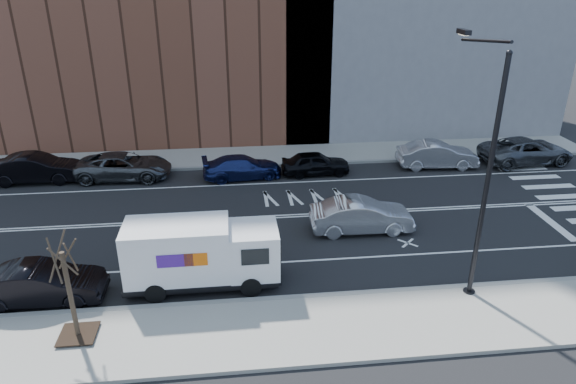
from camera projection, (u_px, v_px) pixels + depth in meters
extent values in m
plane|color=black|center=(269.00, 217.00, 25.44)|extent=(120.00, 120.00, 0.00)
cube|color=gray|center=(289.00, 330.00, 17.41)|extent=(44.00, 3.60, 0.15)
cube|color=gray|center=(259.00, 156.00, 33.42)|extent=(44.00, 3.60, 0.15)
cube|color=gray|center=(284.00, 299.00, 19.04)|extent=(44.00, 0.25, 0.17)
cube|color=gray|center=(260.00, 166.00, 31.78)|extent=(44.00, 0.25, 0.17)
cylinder|color=black|center=(487.00, 186.00, 17.61)|extent=(0.18, 0.18, 9.00)
cylinder|color=black|center=(469.00, 293.00, 19.38)|extent=(0.44, 0.44, 0.20)
sphere|color=black|center=(509.00, 53.00, 15.81)|extent=(0.20, 0.20, 0.20)
cylinder|color=black|center=(485.00, 41.00, 17.30)|extent=(0.11, 3.49, 0.48)
cube|color=black|center=(464.00, 32.00, 18.81)|extent=(0.25, 0.80, 0.18)
cube|color=#FFF2CC|center=(464.00, 35.00, 18.85)|extent=(0.18, 0.55, 0.03)
cube|color=black|center=(78.00, 334.00, 17.00)|extent=(1.20, 1.20, 0.04)
cylinder|color=#382B1E|center=(70.00, 296.00, 16.39)|extent=(0.16, 0.16, 3.20)
cylinder|color=#382B1E|center=(71.00, 257.00, 15.85)|extent=(0.06, 0.80, 1.44)
cylinder|color=#382B1E|center=(67.00, 254.00, 16.05)|extent=(0.81, 0.31, 1.19)
cylinder|color=#382B1E|center=(57.00, 256.00, 15.94)|extent=(0.58, 0.76, 1.50)
cylinder|color=#382B1E|center=(54.00, 261.00, 15.67)|extent=(0.47, 0.61, 1.37)
cylinder|color=#382B1E|center=(63.00, 262.00, 15.62)|extent=(0.72, 0.29, 1.13)
cube|color=black|center=(202.00, 275.00, 19.87)|extent=(5.75, 1.97, 0.28)
cube|color=white|center=(254.00, 250.00, 19.68)|extent=(1.86, 2.00, 1.85)
cube|color=black|center=(278.00, 242.00, 19.66)|extent=(0.06, 1.71, 0.88)
cube|color=black|center=(255.00, 257.00, 18.65)|extent=(1.02, 0.04, 0.65)
cube|color=black|center=(252.00, 231.00, 20.48)|extent=(1.02, 0.04, 0.65)
cube|color=black|center=(278.00, 269.00, 20.15)|extent=(0.15, 1.85, 0.32)
cube|color=white|center=(178.00, 250.00, 19.30)|extent=(3.90, 2.05, 2.13)
cube|color=#47198C|center=(175.00, 261.00, 18.30)|extent=(1.30, 0.02, 0.51)
cube|color=orange|center=(196.00, 260.00, 18.38)|extent=(0.83, 0.02, 0.51)
cube|color=#47198C|center=(179.00, 233.00, 20.19)|extent=(1.30, 0.02, 0.51)
cube|color=orange|center=(198.00, 232.00, 20.27)|extent=(0.83, 0.02, 0.51)
cylinder|color=black|center=(251.00, 287.00, 19.24)|extent=(0.78, 0.26, 0.78)
cylinder|color=black|center=(249.00, 261.00, 20.92)|extent=(0.78, 0.26, 0.78)
cylinder|color=black|center=(155.00, 293.00, 18.87)|extent=(0.78, 0.26, 0.78)
cylinder|color=black|center=(161.00, 266.00, 20.55)|extent=(0.78, 0.26, 0.78)
imported|color=black|center=(36.00, 168.00, 29.32)|extent=(4.98, 1.77, 1.64)
imported|color=#46494D|center=(124.00, 166.00, 29.83)|extent=(5.53, 2.77, 1.50)
imported|color=navy|center=(242.00, 167.00, 29.93)|extent=(4.76, 2.34, 1.33)
imported|color=black|center=(316.00, 163.00, 30.46)|extent=(4.10, 1.77, 1.38)
imported|color=#B3B2B7|center=(437.00, 155.00, 31.49)|extent=(4.93, 2.01, 1.59)
imported|color=#4B4E53|center=(526.00, 151.00, 32.19)|extent=(5.98, 3.17, 1.60)
imported|color=silver|center=(361.00, 216.00, 23.84)|extent=(4.76, 1.72, 1.56)
imported|color=black|center=(41.00, 284.00, 18.76)|extent=(4.54, 1.60, 1.49)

